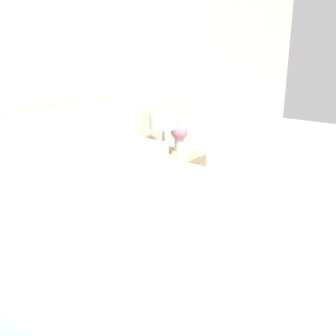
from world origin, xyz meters
name	(u,v)px	position (x,y,z in m)	size (l,w,h in m)	color
ground_plane	(48,266)	(0.00, 0.00, 0.00)	(12.00, 12.00, 0.00)	#BCB7B2
wall_back	(19,68)	(0.00, 0.07, 1.30)	(8.00, 0.06, 2.60)	silver
bed	(166,277)	(0.00, -1.02, 0.34)	(1.73, 2.18, 1.05)	tan
nightstand	(173,187)	(1.11, -0.21, 0.28)	(0.40, 0.41, 0.56)	tan
table_lamp	(163,123)	(1.05, -0.16, 0.83)	(0.22, 0.22, 0.35)	white
flower_vase	(179,134)	(1.25, -0.18, 0.71)	(0.14, 0.14, 0.24)	silver
teacup	(181,154)	(1.11, -0.29, 0.59)	(0.11, 0.11, 0.06)	white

